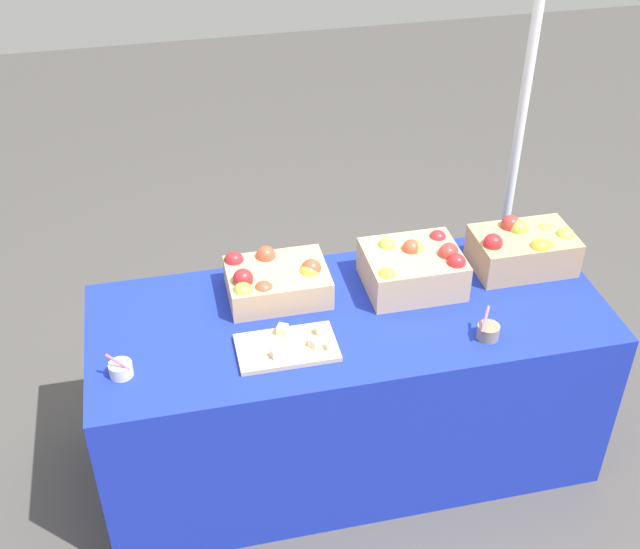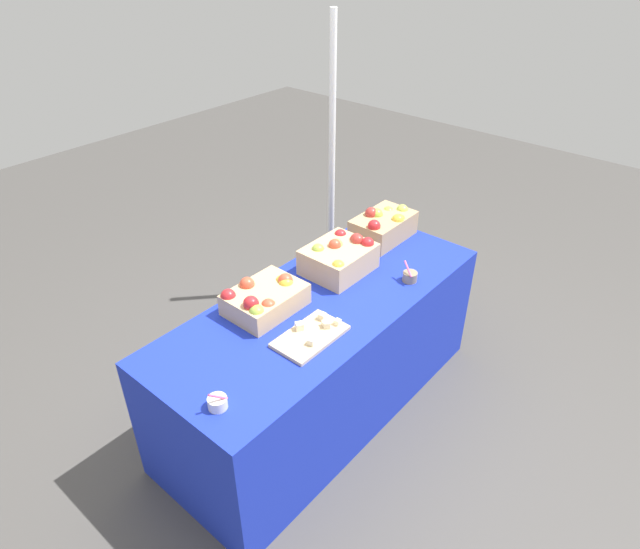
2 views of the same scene
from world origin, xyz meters
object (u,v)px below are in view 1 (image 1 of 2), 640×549
apple_crate_left (524,248)px  tent_pole (517,143)px  apple_crate_right (276,280)px  sample_bowl_near (488,331)px  cutting_board_front (289,347)px  sample_bowl_mid (121,369)px  apple_crate_middle (414,267)px

apple_crate_left → tent_pole: 0.62m
apple_crate_right → sample_bowl_near: apple_crate_right is taller
cutting_board_front → tent_pole: size_ratio=0.18×
apple_crate_left → sample_bowl_near: 0.48m
cutting_board_front → sample_bowl_mid: 0.57m
sample_bowl_near → sample_bowl_mid: bearing=176.1°
cutting_board_front → tent_pole: 1.49m
apple_crate_left → apple_crate_right: (-0.98, 0.03, -0.02)m
apple_crate_left → tent_pole: tent_pole is taller
apple_crate_right → tent_pole: 1.31m
sample_bowl_near → sample_bowl_mid: (-1.26, 0.09, -0.00)m
cutting_board_front → apple_crate_left: bearing=16.3°
sample_bowl_mid → tent_pole: (1.76, 0.87, 0.21)m
sample_bowl_mid → sample_bowl_near: bearing=-3.9°
sample_bowl_mid → tent_pole: bearing=26.2°
apple_crate_right → sample_bowl_near: (0.68, -0.41, -0.04)m
apple_crate_middle → sample_bowl_mid: apple_crate_middle is taller
apple_crate_middle → apple_crate_right: (-0.52, 0.05, -0.02)m
apple_crate_right → cutting_board_front: apple_crate_right is taller
apple_crate_right → sample_bowl_near: bearing=-30.8°
apple_crate_left → apple_crate_right: 0.98m
apple_crate_left → cutting_board_front: apple_crate_left is taller
sample_bowl_near → apple_crate_right: bearing=149.2°
apple_crate_right → cutting_board_front: 0.32m
cutting_board_front → apple_crate_right: bearing=87.2°
apple_crate_left → apple_crate_right: apple_crate_left is taller
apple_crate_left → apple_crate_middle: bearing=-176.8°
cutting_board_front → apple_crate_middle: bearing=26.3°
apple_crate_left → tent_pole: (0.20, 0.57, 0.15)m
apple_crate_middle → sample_bowl_near: 0.39m
apple_crate_right → sample_bowl_mid: size_ratio=3.62×
apple_crate_middle → cutting_board_front: 0.60m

